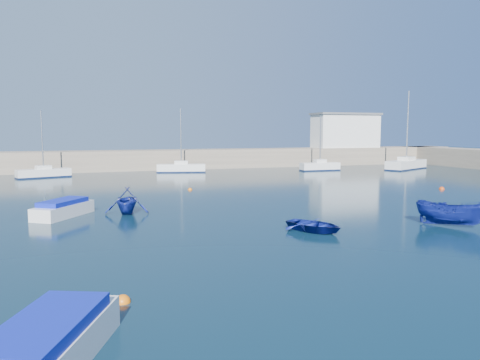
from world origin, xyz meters
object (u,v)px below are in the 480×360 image
object	(u,v)px
harbor_office	(345,131)
motorboat_3	(47,345)
sailboat_8	(406,164)
motorboat_1	(63,209)
sailboat_7	(320,166)
dinghy_left	(127,200)
sailboat_6	(181,168)
dinghy_center	(314,225)
dinghy_right	(451,213)
sailboat_5	(44,173)

from	to	relation	value
harbor_office	motorboat_3	world-z (taller)	harbor_office
sailboat_8	motorboat_1	world-z (taller)	sailboat_8
sailboat_8	motorboat_1	size ratio (longest dim) A/B	2.40
sailboat_7	dinghy_left	xyz separation A→B (m)	(-27.07, -24.37, 0.24)
sailboat_6	dinghy_center	distance (m)	36.52
motorboat_1	dinghy_right	distance (m)	22.30
sailboat_5	dinghy_center	size ratio (longest dim) A/B	2.42
sailboat_7	dinghy_left	world-z (taller)	sailboat_7
sailboat_7	motorboat_1	distance (m)	39.23
motorboat_3	dinghy_center	bearing A→B (deg)	64.07
sailboat_7	motorboat_3	world-z (taller)	sailboat_7
sailboat_8	dinghy_left	distance (m)	45.23
sailboat_5	motorboat_3	xyz separation A→B (m)	(2.81, -45.36, -0.02)
motorboat_3	motorboat_1	bearing A→B (deg)	113.63
sailboat_8	dinghy_left	size ratio (longest dim) A/B	3.34
harbor_office	dinghy_right	world-z (taller)	harbor_office
dinghy_center	dinghy_right	size ratio (longest dim) A/B	0.83
sailboat_6	motorboat_3	distance (m)	48.82
harbor_office	sailboat_7	xyz separation A→B (m)	(-9.32, -9.04, -4.51)
dinghy_center	sailboat_6	bearing A→B (deg)	59.47
harbor_office	dinghy_left	distance (m)	49.58
dinghy_right	dinghy_center	bearing A→B (deg)	133.40
motorboat_3	dinghy_right	world-z (taller)	dinghy_right
sailboat_7	harbor_office	bearing A→B (deg)	-45.34
sailboat_8	sailboat_7	bearing A→B (deg)	54.33
sailboat_8	dinghy_center	distance (m)	43.69
sailboat_8	dinghy_left	world-z (taller)	sailboat_8
motorboat_1	motorboat_3	bearing A→B (deg)	-54.74
sailboat_5	sailboat_8	size ratio (longest dim) A/B	0.71
harbor_office	motorboat_3	size ratio (longest dim) A/B	1.99
sailboat_5	sailboat_8	world-z (taller)	sailboat_8
sailboat_5	dinghy_right	distance (m)	42.62
sailboat_5	dinghy_center	xyz separation A→B (m)	(14.99, -34.83, -0.22)
harbor_office	motorboat_1	size ratio (longest dim) A/B	2.30
sailboat_6	dinghy_center	size ratio (longest dim) A/B	2.57
harbor_office	motorboat_1	distance (m)	52.35
dinghy_center	dinghy_right	distance (m)	7.72
dinghy_right	dinghy_left	bearing A→B (deg)	111.68
sailboat_8	dinghy_right	distance (m)	39.80
sailboat_6	sailboat_7	size ratio (longest dim) A/B	1.12
dinghy_right	sailboat_5	bearing A→B (deg)	85.25
sailboat_6	harbor_office	bearing A→B (deg)	-64.01
harbor_office	dinghy_center	size ratio (longest dim) A/B	3.25
dinghy_right	sailboat_7	bearing A→B (deg)	35.59
sailboat_6	sailboat_8	xyz separation A→B (m)	(29.79, -5.40, 0.10)
motorboat_1	dinghy_center	xyz separation A→B (m)	(12.31, -8.73, -0.17)
sailboat_6	dinghy_left	world-z (taller)	sailboat_6
sailboat_8	dinghy_center	bearing A→B (deg)	108.44
dinghy_left	dinghy_right	xyz separation A→B (m)	(16.15, -9.92, -0.11)
motorboat_1	dinghy_center	size ratio (longest dim) A/B	1.41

